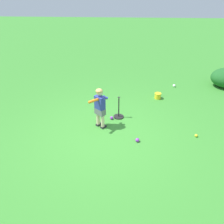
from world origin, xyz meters
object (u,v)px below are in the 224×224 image
toy_bucket (158,96)px  play_ball_far_left (174,86)px  play_ball_midfield (137,140)px  play_ball_by_bucket (112,118)px  child_batter (100,105)px  play_ball_far_right (196,136)px  batting_tee (119,114)px

toy_bucket → play_ball_far_left: bearing=143.8°
toy_bucket → play_ball_midfield: bearing=-17.8°
play_ball_far_left → play_ball_midfield: bearing=-23.8°
play_ball_midfield → play_ball_by_bucket: play_ball_midfield is taller
child_batter → play_ball_midfield: (0.58, 0.93, -0.60)m
play_ball_far_left → play_ball_by_bucket: play_ball_far_left is taller
play_ball_by_bucket → play_ball_far_right: bearing=72.0°
batting_tee → toy_bucket: bearing=135.1°
play_ball_far_left → play_ball_by_bucket: (2.29, -2.09, -0.01)m
child_batter → toy_bucket: (-1.72, 1.67, -0.55)m
batting_tee → child_batter: bearing=-42.4°
play_ball_by_bucket → play_ball_far_left: bearing=137.5°
play_ball_far_right → toy_bucket: bearing=-161.0°
child_batter → play_ball_midfield: bearing=58.1°
play_ball_midfield → child_batter: bearing=-121.9°
child_batter → play_ball_by_bucket: bearing=144.3°
play_ball_far_right → play_ball_midfield: bearing=-79.2°
play_ball_far_left → batting_tee: bearing=-41.4°
play_ball_far_right → play_ball_midfield: play_ball_midfield is taller
play_ball_by_bucket → toy_bucket: (-1.34, 1.40, 0.06)m
play_ball_midfield → batting_tee: bearing=-156.2°
child_batter → batting_tee: bearing=137.6°
play_ball_far_right → play_ball_by_bucket: size_ratio=0.85×
play_ball_midfield → toy_bucket: bearing=162.2°
play_ball_midfield → play_ball_by_bucket: bearing=-145.3°
play_ball_far_left → play_ball_by_bucket: size_ratio=1.15×
play_ball_far_right → play_ball_by_bucket: bearing=-108.0°
batting_tee → toy_bucket: batting_tee is taller
play_ball_far_left → play_ball_midfield: size_ratio=1.06×
child_batter → play_ball_midfield: size_ratio=11.43×
play_ball_far_left → toy_bucket: size_ratio=0.46×
child_batter → batting_tee: 0.87m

